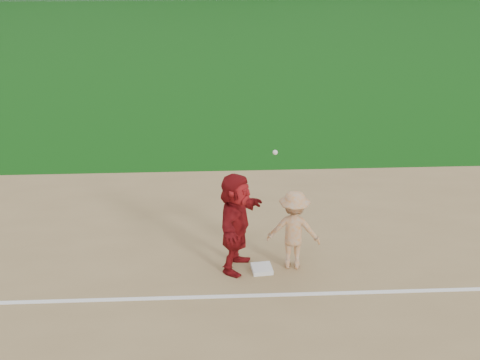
{
  "coord_description": "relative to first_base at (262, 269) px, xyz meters",
  "views": [
    {
      "loc": [
        -0.56,
        -9.87,
        6.36
      ],
      "look_at": [
        0.0,
        1.5,
        1.3
      ],
      "focal_mm": 45.0,
      "sensor_mm": 36.0,
      "label": 1
    }
  ],
  "objects": [
    {
      "name": "first_base_play",
      "position": [
        0.61,
        0.15,
        0.76
      ],
      "size": [
        1.13,
        0.78,
        2.45
      ],
      "color": "#A8A7AA",
      "rests_on": "infield_dirt"
    },
    {
      "name": "first_base",
      "position": [
        0.0,
        0.0,
        0.0
      ],
      "size": [
        0.42,
        0.42,
        0.09
      ],
      "primitive_type": "cube",
      "rotation": [
        0.0,
        0.0,
        0.11
      ],
      "color": "white",
      "rests_on": "infield_dirt"
    },
    {
      "name": "base_runner",
      "position": [
        -0.5,
        0.14,
        0.95
      ],
      "size": [
        1.17,
        1.93,
        1.99
      ],
      "primitive_type": "imported",
      "rotation": [
        0.0,
        0.0,
        1.23
      ],
      "color": "maroon",
      "rests_on": "infield_dirt"
    },
    {
      "name": "foul_line",
      "position": [
        -0.35,
        -0.83,
        -0.04
      ],
      "size": [
        60.0,
        0.1,
        0.01
      ],
      "primitive_type": "cube",
      "color": "white",
      "rests_on": "infield_dirt"
    },
    {
      "name": "ground",
      "position": [
        -0.35,
        -0.03,
        -0.06
      ],
      "size": [
        160.0,
        160.0,
        0.0
      ],
      "primitive_type": "plane",
      "color": "#0F490E",
      "rests_on": "ground"
    }
  ]
}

